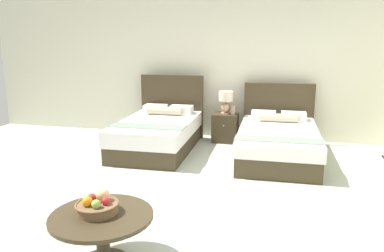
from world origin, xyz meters
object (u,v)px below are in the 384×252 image
object	(u,v)px
bed_near_window	(158,132)
bed_near_corner	(278,141)
coffee_table	(102,226)
fruit_bowl	(97,205)
vase	(233,110)
nightstand	(225,128)
table_lamp	(226,100)

from	to	relation	value
bed_near_window	bed_near_corner	bearing A→B (deg)	0.04
coffee_table	bed_near_window	bearing A→B (deg)	100.41
bed_near_window	fruit_bowl	world-z (taller)	bed_near_window
vase	coffee_table	xyz separation A→B (m)	(-0.58, -4.29, -0.28)
bed_near_window	fruit_bowl	size ratio (longest dim) A/B	5.59
bed_near_corner	nightstand	size ratio (longest dim) A/B	4.04
bed_near_window	fruit_bowl	bearing A→B (deg)	-80.28
bed_near_window	vase	bearing A→B (deg)	32.22
vase	bed_near_window	bearing A→B (deg)	-147.78
bed_near_corner	vase	bearing A→B (deg)	138.11
nightstand	vase	world-z (taller)	vase
bed_near_corner	table_lamp	distance (m)	1.40
vase	fruit_bowl	distance (m)	4.30
nightstand	vase	distance (m)	0.39
coffee_table	fruit_bowl	distance (m)	0.18
nightstand	coffee_table	world-z (taller)	nightstand
table_lamp	nightstand	bearing A→B (deg)	-90.00
vase	coffee_table	bearing A→B (deg)	-97.71
table_lamp	vase	distance (m)	0.23
coffee_table	vase	bearing A→B (deg)	82.29
bed_near_window	coffee_table	world-z (taller)	bed_near_window
table_lamp	vase	xyz separation A→B (m)	(0.14, -0.06, -0.17)
coffee_table	fruit_bowl	xyz separation A→B (m)	(-0.05, 0.03, 0.17)
fruit_bowl	bed_near_corner	bearing A→B (deg)	66.88
bed_near_corner	table_lamp	world-z (taller)	bed_near_corner
bed_near_window	coffee_table	bearing A→B (deg)	-79.59
table_lamp	vase	world-z (taller)	table_lamp
vase	coffee_table	distance (m)	4.33
bed_near_window	coffee_table	size ratio (longest dim) A/B	2.36
bed_near_window	bed_near_corner	distance (m)	2.09
bed_near_window	nightstand	distance (m)	1.35
coffee_table	fruit_bowl	size ratio (longest dim) A/B	2.36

